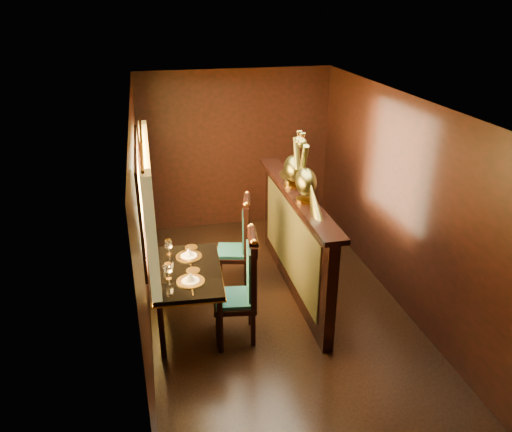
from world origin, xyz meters
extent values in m
plane|color=black|center=(0.00, 0.00, 0.00)|extent=(5.00, 5.00, 0.00)
cube|color=black|center=(0.00, 2.50, 1.25)|extent=(3.00, 0.04, 2.50)
cube|color=black|center=(0.00, -2.50, 1.25)|extent=(3.00, 0.04, 2.50)
cube|color=black|center=(-1.50, 0.00, 1.25)|extent=(0.04, 5.00, 2.50)
cube|color=black|center=(1.50, 0.00, 1.25)|extent=(0.04, 5.00, 2.50)
cube|color=beige|center=(0.00, 0.00, 2.50)|extent=(3.00, 5.00, 0.04)
cube|color=#FFC672|center=(-1.50, 0.30, 1.45)|extent=(0.01, 1.70, 1.05)
cube|color=gold|center=(-1.40, -0.67, 1.40)|extent=(0.10, 0.22, 1.30)
cube|color=gold|center=(-1.40, 1.27, 1.40)|extent=(0.10, 0.22, 1.30)
cylinder|color=gold|center=(-1.42, 0.30, 2.10)|extent=(0.03, 2.20, 0.03)
cube|color=black|center=(0.33, 0.30, 0.65)|extent=(0.12, 2.60, 1.30)
cube|color=#3C381B|center=(0.26, 0.30, 0.70)|extent=(0.02, 2.20, 0.95)
cube|color=black|center=(0.33, 0.30, 1.33)|extent=(0.26, 2.70, 0.06)
cube|color=black|center=(-1.05, -0.17, 0.70)|extent=(0.80, 1.25, 0.04)
cube|color=gold|center=(-1.05, -0.17, 0.67)|extent=(0.82, 1.27, 0.02)
cylinder|color=black|center=(-1.39, -0.69, 0.33)|extent=(0.06, 0.06, 0.66)
cylinder|color=black|center=(-0.78, -0.73, 0.33)|extent=(0.06, 0.06, 0.66)
cylinder|color=black|center=(-1.32, 0.39, 0.33)|extent=(0.06, 0.06, 0.66)
cylinder|color=black|center=(-0.71, 0.35, 0.33)|extent=(0.06, 0.06, 0.66)
cylinder|color=orange|center=(-1.04, -0.43, 0.73)|extent=(0.30, 0.30, 0.01)
cone|color=silver|center=(-1.04, -0.43, 0.78)|extent=(0.11, 0.11, 0.10)
cylinder|color=orange|center=(-1.01, 0.13, 0.73)|extent=(0.30, 0.30, 0.01)
cone|color=silver|center=(-1.01, 0.13, 0.78)|extent=(0.11, 0.11, 0.10)
cylinder|color=silver|center=(-1.30, -0.18, 0.75)|extent=(0.03, 0.03, 0.06)
cylinder|color=silver|center=(-1.30, -0.12, 0.75)|extent=(0.03, 0.03, 0.06)
cube|color=black|center=(-0.58, -0.48, 0.43)|extent=(0.51, 0.51, 0.06)
cube|color=#135255|center=(-0.58, -0.48, 0.48)|extent=(0.46, 0.46, 0.05)
cube|color=#135255|center=(-0.39, -0.51, 0.81)|extent=(0.08, 0.36, 0.58)
cube|color=black|center=(-0.80, -0.64, 0.20)|extent=(0.05, 0.05, 0.40)
cube|color=black|center=(-0.42, -0.69, 0.20)|extent=(0.05, 0.05, 0.40)
cube|color=black|center=(-0.74, -0.27, 0.20)|extent=(0.05, 0.05, 0.40)
cube|color=black|center=(-0.37, -0.32, 0.20)|extent=(0.05, 0.05, 0.40)
sphere|color=gold|center=(-0.41, -0.69, 1.25)|extent=(0.07, 0.07, 0.07)
sphere|color=gold|center=(-0.36, -0.32, 1.25)|extent=(0.07, 0.07, 0.07)
cube|color=black|center=(-0.41, 0.64, 0.41)|extent=(0.52, 0.52, 0.06)
cube|color=#135255|center=(-0.41, 0.64, 0.46)|extent=(0.47, 0.47, 0.05)
cube|color=#135255|center=(-0.22, 0.60, 0.78)|extent=(0.11, 0.34, 0.55)
cube|color=black|center=(-0.62, 0.51, 0.19)|extent=(0.05, 0.05, 0.39)
cube|color=black|center=(-0.28, 0.43, 0.19)|extent=(0.05, 0.05, 0.39)
cube|color=black|center=(-0.54, 0.86, 0.19)|extent=(0.05, 0.05, 0.39)
cube|color=black|center=(-0.19, 0.77, 0.19)|extent=(0.05, 0.05, 0.39)
sphere|color=gold|center=(-0.27, 0.42, 1.19)|extent=(0.07, 0.07, 0.07)
sphere|color=gold|center=(-0.18, 0.77, 1.19)|extent=(0.07, 0.07, 0.07)
camera|label=1|loc=(-1.36, -5.00, 3.50)|focal=35.00mm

